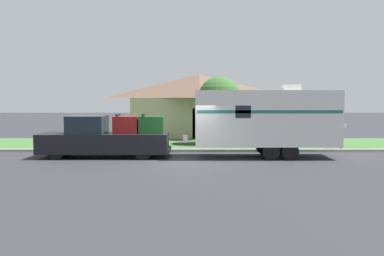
{
  "coord_description": "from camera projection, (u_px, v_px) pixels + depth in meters",
  "views": [
    {
      "loc": [
        0.19,
        -18.58,
        2.87
      ],
      "look_at": [
        0.27,
        1.72,
        1.4
      ],
      "focal_mm": 40.0,
      "sensor_mm": 36.0,
      "label": 1
    }
  ],
  "objects": [
    {
      "name": "tree_in_yard",
      "position": [
        218.0,
        98.0,
        25.85
      ],
      "size": [
        2.58,
        2.58,
        4.11
      ],
      "color": "brown",
      "rests_on": "ground_plane"
    },
    {
      "name": "lawn_strip",
      "position": [
        187.0,
        144.0,
        26.12
      ],
      "size": [
        80.0,
        7.0,
        0.03
      ],
      "color": "#3D6B33",
      "rests_on": "ground_plane"
    },
    {
      "name": "ground_plane",
      "position": [
        186.0,
        163.0,
        18.74
      ],
      "size": [
        120.0,
        120.0,
        0.0
      ],
      "primitive_type": "plane",
      "color": "#2D2D33"
    },
    {
      "name": "curb_strip",
      "position": [
        187.0,
        150.0,
        22.47
      ],
      "size": [
        80.0,
        0.3,
        0.14
      ],
      "color": "#999993",
      "rests_on": "ground_plane"
    },
    {
      "name": "travel_trailer",
      "position": [
        264.0,
        118.0,
        20.33
      ],
      "size": [
        7.74,
        2.29,
        3.46
      ],
      "color": "black",
      "rests_on": "ground_plane"
    },
    {
      "name": "mailbox",
      "position": [
        340.0,
        130.0,
        23.53
      ],
      "size": [
        0.48,
        0.2,
        1.39
      ],
      "color": "brown",
      "rests_on": "ground_plane"
    },
    {
      "name": "house_across_street",
      "position": [
        197.0,
        103.0,
        32.64
      ],
      "size": [
        10.32,
        7.42,
        4.61
      ],
      "color": "tan",
      "rests_on": "ground_plane"
    },
    {
      "name": "pickup_truck",
      "position": [
        103.0,
        138.0,
        20.37
      ],
      "size": [
        6.19,
        2.0,
        2.07
      ],
      "color": "black",
      "rests_on": "ground_plane"
    }
  ]
}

